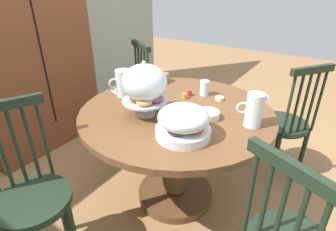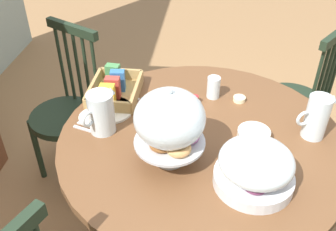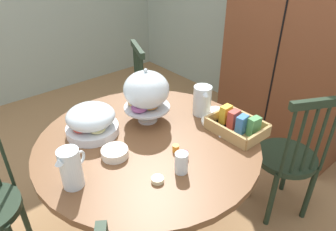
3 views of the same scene
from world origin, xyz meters
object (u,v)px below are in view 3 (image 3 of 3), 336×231
at_px(windsor_chair_facing_door, 288,159).
at_px(cereal_bowl, 115,153).
at_px(china_plate_small, 215,112).
at_px(cereal_basket, 237,125).
at_px(windsor_chair_far_side, 125,106).
at_px(fruit_platter_covered, 91,121).
at_px(orange_juice_pitcher, 71,170).
at_px(butter_dish, 158,180).
at_px(milk_pitcher, 202,102).
at_px(wooden_armoire, 298,39).
at_px(pastry_stand_with_dome, 146,92).
at_px(dining_table, 149,167).
at_px(drinking_glass, 181,163).
at_px(china_plate_large, 219,121).

bearing_deg(windsor_chair_facing_door, cereal_bowl, -113.48).
bearing_deg(china_plate_small, cereal_basket, -11.73).
height_order(windsor_chair_far_side, cereal_basket, windsor_chair_far_side).
relative_size(fruit_platter_covered, china_plate_small, 2.00).
bearing_deg(orange_juice_pitcher, fruit_platter_covered, 139.78).
bearing_deg(cereal_bowl, windsor_chair_far_side, 144.77).
distance_m(china_plate_small, butter_dish, 0.70).
relative_size(milk_pitcher, butter_dish, 3.16).
height_order(wooden_armoire, pastry_stand_with_dome, wooden_armoire).
distance_m(pastry_stand_with_dome, cereal_basket, 0.57).
bearing_deg(milk_pitcher, dining_table, -88.96).
bearing_deg(drinking_glass, orange_juice_pitcher, -120.19).
height_order(wooden_armoire, china_plate_small, wooden_armoire).
height_order(pastry_stand_with_dome, milk_pitcher, pastry_stand_with_dome).
height_order(fruit_platter_covered, cereal_bowl, fruit_platter_covered).
relative_size(milk_pitcher, drinking_glass, 1.72).
relative_size(windsor_chair_far_side, china_plate_small, 6.50).
xyz_separation_m(wooden_armoire, cereal_basket, (0.32, -1.14, -0.20)).
xyz_separation_m(china_plate_large, butter_dish, (0.16, -0.61, 0.01)).
distance_m(orange_juice_pitcher, butter_dish, 0.39).
relative_size(orange_juice_pitcher, china_plate_small, 1.32).
relative_size(wooden_armoire, windsor_chair_far_side, 2.01).
xyz_separation_m(wooden_armoire, drinking_glass, (0.37, -1.63, -0.19)).
height_order(windsor_chair_far_side, fruit_platter_covered, windsor_chair_far_side).
height_order(cereal_basket, china_plate_small, cereal_basket).
distance_m(wooden_armoire, butter_dish, 1.81).
height_order(china_plate_large, china_plate_small, china_plate_small).
relative_size(wooden_armoire, windsor_chair_facing_door, 2.01).
bearing_deg(orange_juice_pitcher, milk_pitcher, 94.53).
bearing_deg(pastry_stand_with_dome, orange_juice_pitcher, -68.93).
xyz_separation_m(pastry_stand_with_dome, china_plate_large, (0.30, 0.32, -0.19)).
bearing_deg(cereal_bowl, china_plate_small, 85.73).
height_order(cereal_basket, drinking_glass, cereal_basket).
bearing_deg(china_plate_large, orange_juice_pitcher, -94.53).
relative_size(dining_table, windsor_chair_far_side, 1.28).
bearing_deg(cereal_bowl, milk_pitcher, 91.42).
xyz_separation_m(orange_juice_pitcher, cereal_basket, (0.20, 0.93, -0.05)).
distance_m(pastry_stand_with_dome, drinking_glass, 0.53).
relative_size(wooden_armoire, pastry_stand_with_dome, 5.70).
height_order(dining_table, butter_dish, butter_dish).
bearing_deg(drinking_glass, wooden_armoire, 102.67).
distance_m(fruit_platter_covered, cereal_bowl, 0.27).
bearing_deg(china_plate_large, wooden_armoire, 99.18).
xyz_separation_m(cereal_bowl, drinking_glass, (0.31, 0.18, 0.03)).
relative_size(fruit_platter_covered, china_plate_large, 1.36).
relative_size(windsor_chair_facing_door, milk_pitcher, 5.15).
distance_m(wooden_armoire, cereal_basket, 1.20).
bearing_deg(dining_table, butter_dish, -29.42).
distance_m(windsor_chair_facing_door, fruit_platter_covered, 1.29).
bearing_deg(cereal_basket, drinking_glass, -84.11).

